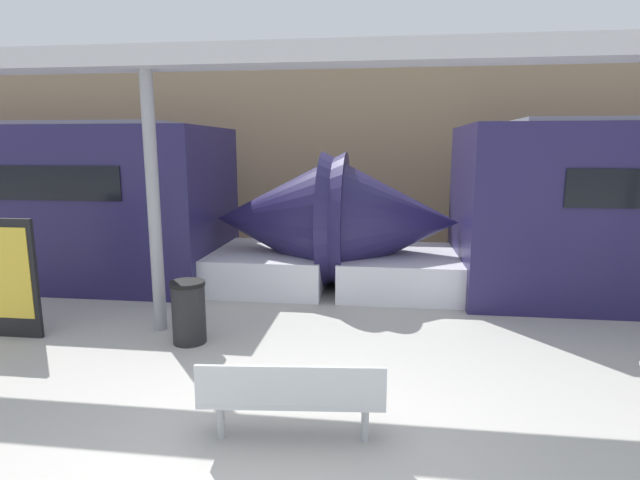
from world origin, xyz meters
The scene contains 7 objects.
ground_plane centered at (0.00, 0.00, 0.00)m, with size 60.00×60.00×0.00m, color #B2AFA8.
station_wall centered at (0.00, 9.36, 2.50)m, with size 56.00×0.20×5.00m, color #9E8460.
bench_near centered at (0.07, 0.30, 0.50)m, with size 1.73×0.60×0.82m.
trash_bin centered at (-1.81, 2.54, 0.45)m, with size 0.48×0.48×0.89m.
poster_board centered at (-4.46, 2.42, 0.88)m, with size 0.98×0.07×1.74m.
support_column_near centered at (-2.44, 2.99, 1.88)m, with size 0.18×0.18×3.77m, color gray.
canopy_beam centered at (-2.44, 2.99, 3.91)m, with size 28.00×0.60×0.28m, color #B7B7BC.
Camera 1 is at (0.86, -3.83, 2.70)m, focal length 28.00 mm.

